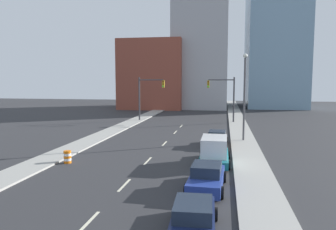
% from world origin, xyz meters
% --- Properties ---
extents(sidewalk_left, '(2.57, 97.34, 0.14)m').
position_xyz_m(sidewalk_left, '(-7.83, 48.67, 0.07)').
color(sidewalk_left, '#9E9B93').
rests_on(sidewalk_left, ground).
extents(sidewalk_right, '(2.57, 97.34, 0.14)m').
position_xyz_m(sidewalk_right, '(7.83, 48.67, 0.07)').
color(sidewalk_right, '#9E9B93').
rests_on(sidewalk_right, ground).
extents(lane_stripe_at_8m, '(0.16, 2.40, 0.01)m').
position_xyz_m(lane_stripe_at_8m, '(0.00, 8.00, 0.00)').
color(lane_stripe_at_8m, beige).
rests_on(lane_stripe_at_8m, ground).
extents(lane_stripe_at_13m, '(0.16, 2.40, 0.01)m').
position_xyz_m(lane_stripe_at_13m, '(0.00, 13.28, 0.00)').
color(lane_stripe_at_13m, beige).
rests_on(lane_stripe_at_13m, ground).
extents(lane_stripe_at_19m, '(0.16, 2.40, 0.01)m').
position_xyz_m(lane_stripe_at_19m, '(0.00, 19.36, 0.00)').
color(lane_stripe_at_19m, beige).
rests_on(lane_stripe_at_19m, ground).
extents(lane_stripe_at_27m, '(0.16, 2.40, 0.01)m').
position_xyz_m(lane_stripe_at_27m, '(0.00, 26.65, 0.00)').
color(lane_stripe_at_27m, beige).
rests_on(lane_stripe_at_27m, ground).
extents(lane_stripe_at_34m, '(0.16, 2.40, 0.01)m').
position_xyz_m(lane_stripe_at_34m, '(0.00, 33.92, 0.00)').
color(lane_stripe_at_34m, beige).
rests_on(lane_stripe_at_34m, ground).
extents(lane_stripe_at_39m, '(0.16, 2.40, 0.01)m').
position_xyz_m(lane_stripe_at_39m, '(0.00, 39.43, 0.00)').
color(lane_stripe_at_39m, beige).
rests_on(lane_stripe_at_39m, ground).
extents(building_brick_left, '(14.00, 16.00, 15.22)m').
position_xyz_m(building_brick_left, '(-10.20, 70.18, 7.61)').
color(building_brick_left, brown).
rests_on(building_brick_left, ground).
extents(building_office_center, '(12.00, 20.00, 25.60)m').
position_xyz_m(building_office_center, '(0.30, 74.18, 12.80)').
color(building_office_center, '#A8A8AD').
rests_on(building_office_center, ground).
extents(building_glass_right, '(13.00, 20.00, 34.08)m').
position_xyz_m(building_glass_right, '(17.44, 78.18, 17.04)').
color(building_glass_right, '#7A9EB7').
rests_on(building_glass_right, ground).
extents(traffic_signal_left, '(4.09, 0.35, 6.79)m').
position_xyz_m(traffic_signal_left, '(-6.18, 44.36, 4.35)').
color(traffic_signal_left, '#38383D').
rests_on(traffic_signal_left, ground).
extents(traffic_signal_right, '(4.09, 0.35, 6.79)m').
position_xyz_m(traffic_signal_right, '(6.12, 44.36, 4.35)').
color(traffic_signal_right, '#38383D').
rests_on(traffic_signal_right, ground).
extents(traffic_barrel, '(0.56, 0.56, 0.95)m').
position_xyz_m(traffic_barrel, '(-5.87, 17.66, 0.47)').
color(traffic_barrel, orange).
rests_on(traffic_barrel, ground).
extents(street_lamp, '(0.44, 0.44, 8.98)m').
position_xyz_m(street_lamp, '(7.84, 29.20, 5.17)').
color(street_lamp, '#4C4C51').
rests_on(street_lamp, ground).
extents(sedan_navy, '(2.15, 4.85, 1.38)m').
position_xyz_m(sedan_navy, '(4.68, 7.62, 0.63)').
color(sedan_navy, '#141E47').
rests_on(sedan_navy, ground).
extents(sedan_blue, '(2.28, 4.75, 1.48)m').
position_xyz_m(sedan_blue, '(4.90, 13.44, 0.68)').
color(sedan_blue, navy).
rests_on(sedan_blue, ground).
extents(box_truck_teal, '(2.40, 5.25, 2.07)m').
position_xyz_m(box_truck_teal, '(5.15, 19.27, 0.98)').
color(box_truck_teal, '#196B75').
rests_on(box_truck_teal, ground).
extents(sedan_brown, '(2.16, 4.40, 1.45)m').
position_xyz_m(sedan_brown, '(5.20, 26.33, 0.66)').
color(sedan_brown, brown).
rests_on(sedan_brown, ground).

